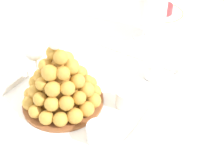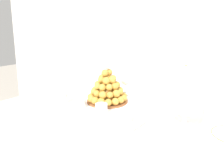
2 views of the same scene
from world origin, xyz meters
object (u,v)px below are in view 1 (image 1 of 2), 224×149
dessert_cup_mid_right (153,71)px  wine_glass (34,52)px  serving_tray (77,103)px  dessert_cup_centre (126,98)px  fruit_tart_plate (162,11)px  dessert_cup_mid_left (98,133)px  croquembouche (61,81)px

dessert_cup_mid_right → wine_glass: wine_glass is taller
serving_tray → dessert_cup_centre: size_ratio=9.61×
fruit_tart_plate → wine_glass: wine_glass is taller
serving_tray → dessert_cup_mid_left: bearing=-120.5°
croquembouche → fruit_tart_plate: size_ratio=1.20×
dessert_cup_mid_left → dessert_cup_mid_right: (0.30, -0.01, 0.00)m
dessert_cup_mid_left → fruit_tart_plate: 0.74m
dessert_cup_centre → dessert_cup_mid_right: bearing=-2.9°
dessert_cup_mid_right → wine_glass: 0.37m
dessert_cup_mid_left → fruit_tart_plate: (0.73, 0.16, -0.02)m
croquembouche → dessert_cup_centre: size_ratio=3.89×
dessert_cup_mid_left → fruit_tart_plate: size_ratio=0.31×
serving_tray → dessert_cup_mid_left: size_ratio=9.51×
fruit_tart_plate → dessert_cup_mid_left: bearing=-167.7°
serving_tray → fruit_tart_plate: 0.65m
dessert_cup_centre → dessert_cup_mid_right: (0.15, -0.01, 0.00)m
dessert_cup_centre → fruit_tart_plate: size_ratio=0.31×
serving_tray → fruit_tart_plate: (0.65, 0.03, 0.01)m
croquembouche → wine_glass: 0.14m
serving_tray → croquembouche: size_ratio=2.47×
dessert_cup_centre → dessert_cup_mid_left: bearing=-179.3°
serving_tray → fruit_tart_plate: bearing=2.4°
croquembouche → dessert_cup_mid_right: (0.24, -0.17, -0.06)m
croquembouche → dessert_cup_mid_left: croquembouche is taller
serving_tray → dessert_cup_centre: 0.15m
serving_tray → fruit_tart_plate: size_ratio=2.98×
dessert_cup_mid_left → croquembouche: bearing=70.7°
dessert_cup_mid_right → fruit_tart_plate: dessert_cup_mid_right is taller
serving_tray → croquembouche: (-0.02, 0.03, 0.09)m
fruit_tart_plate → wine_glass: size_ratio=1.29×
dessert_cup_mid_left → dessert_cup_mid_right: dessert_cup_mid_right is taller
wine_glass → fruit_tart_plate: bearing=-12.2°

